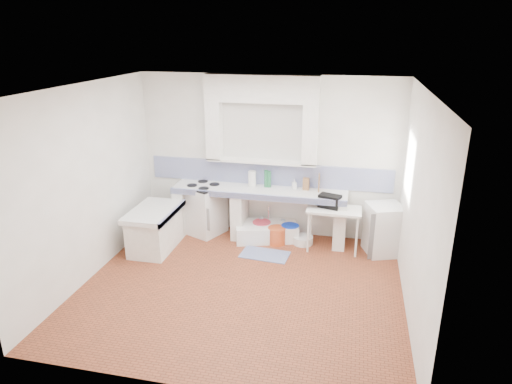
% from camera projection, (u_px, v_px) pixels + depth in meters
% --- Properties ---
extents(floor, '(4.50, 4.50, 0.00)m').
position_uv_depth(floor, '(241.00, 287.00, 6.50)').
color(floor, brown).
rests_on(floor, ground).
extents(ceiling, '(4.50, 4.50, 0.00)m').
position_uv_depth(ceiling, '(239.00, 88.00, 5.57)').
color(ceiling, white).
rests_on(ceiling, ground).
extents(wall_back, '(4.50, 0.00, 4.50)m').
position_uv_depth(wall_back, '(268.00, 157.00, 7.88)').
color(wall_back, white).
rests_on(wall_back, ground).
extents(wall_front, '(4.50, 0.00, 4.50)m').
position_uv_depth(wall_front, '(186.00, 267.00, 4.20)').
color(wall_front, white).
rests_on(wall_front, ground).
extents(wall_left, '(0.00, 4.50, 4.50)m').
position_uv_depth(wall_left, '(87.00, 184.00, 6.49)').
color(wall_left, white).
rests_on(wall_left, ground).
extents(wall_right, '(0.00, 4.50, 4.50)m').
position_uv_depth(wall_right, '(417.00, 209.00, 5.58)').
color(wall_right, white).
rests_on(wall_right, ground).
extents(alcove_mass, '(1.90, 0.25, 0.45)m').
position_uv_depth(alcove_mass, '(262.00, 89.00, 7.39)').
color(alcove_mass, white).
rests_on(alcove_mass, ground).
extents(window_frame, '(0.35, 0.86, 1.06)m').
position_uv_depth(window_frame, '(422.00, 167.00, 6.58)').
color(window_frame, '#382112').
rests_on(window_frame, ground).
extents(lace_valance, '(0.01, 0.84, 0.24)m').
position_uv_depth(lace_valance, '(415.00, 141.00, 6.49)').
color(lace_valance, white).
rests_on(lace_valance, ground).
extents(counter_slab, '(3.00, 0.60, 0.08)m').
position_uv_depth(counter_slab, '(259.00, 191.00, 7.80)').
color(counter_slab, white).
rests_on(counter_slab, ground).
extents(counter_lip, '(3.00, 0.04, 0.10)m').
position_uv_depth(counter_lip, '(256.00, 197.00, 7.54)').
color(counter_lip, navy).
rests_on(counter_lip, ground).
extents(counter_pier_left, '(0.20, 0.55, 0.82)m').
position_uv_depth(counter_pier_left, '(184.00, 209.00, 8.24)').
color(counter_pier_left, white).
rests_on(counter_pier_left, ground).
extents(counter_pier_mid, '(0.20, 0.55, 0.82)m').
position_uv_depth(counter_pier_mid, '(240.00, 214.00, 8.02)').
color(counter_pier_mid, white).
rests_on(counter_pier_mid, ground).
extents(counter_pier_right, '(0.20, 0.55, 0.82)m').
position_uv_depth(counter_pier_right, '(340.00, 222.00, 7.67)').
color(counter_pier_right, white).
rests_on(counter_pier_right, ground).
extents(peninsula_top, '(0.70, 1.10, 0.08)m').
position_uv_depth(peninsula_top, '(154.00, 212.00, 7.46)').
color(peninsula_top, white).
rests_on(peninsula_top, ground).
extents(peninsula_base, '(0.60, 1.00, 0.62)m').
position_uv_depth(peninsula_base, '(155.00, 231.00, 7.57)').
color(peninsula_base, white).
rests_on(peninsula_base, ground).
extents(peninsula_lip, '(0.04, 1.10, 0.10)m').
position_uv_depth(peninsula_lip, '(173.00, 213.00, 7.39)').
color(peninsula_lip, navy).
rests_on(peninsula_lip, ground).
extents(backsplash, '(4.27, 0.03, 0.40)m').
position_uv_depth(backsplash, '(268.00, 174.00, 7.96)').
color(backsplash, navy).
rests_on(backsplash, ground).
extents(stove, '(0.80, 0.79, 0.87)m').
position_uv_depth(stove, '(204.00, 210.00, 8.15)').
color(stove, white).
rests_on(stove, ground).
extents(sink, '(1.19, 0.87, 0.26)m').
position_uv_depth(sink, '(266.00, 232.00, 7.99)').
color(sink, white).
rests_on(sink, ground).
extents(side_table, '(0.88, 0.50, 0.04)m').
position_uv_depth(side_table, '(333.00, 229.00, 7.52)').
color(side_table, white).
rests_on(side_table, ground).
extents(fridge, '(0.68, 0.68, 0.83)m').
position_uv_depth(fridge, '(384.00, 229.00, 7.39)').
color(fridge, white).
rests_on(fridge, ground).
extents(bucket_red, '(0.39, 0.39, 0.30)m').
position_uv_depth(bucket_red, '(262.00, 230.00, 8.03)').
color(bucket_red, '#CE3348').
rests_on(bucket_red, ground).
extents(bucket_orange, '(0.33, 0.33, 0.29)m').
position_uv_depth(bucket_orange, '(277.00, 235.00, 7.81)').
color(bucket_orange, '#D35122').
rests_on(bucket_orange, ground).
extents(bucket_blue, '(0.37, 0.37, 0.29)m').
position_uv_depth(bucket_blue, '(290.00, 233.00, 7.90)').
color(bucket_blue, '#0931CC').
rests_on(bucket_blue, ground).
extents(basin_white, '(0.44, 0.44, 0.14)m').
position_uv_depth(basin_white, '(303.00, 240.00, 7.82)').
color(basin_white, white).
rests_on(basin_white, ground).
extents(water_bottle_a, '(0.09, 0.09, 0.31)m').
position_uv_depth(water_bottle_a, '(261.00, 226.00, 8.17)').
color(water_bottle_a, silver).
rests_on(water_bottle_a, ground).
extents(water_bottle_b, '(0.11, 0.11, 0.31)m').
position_uv_depth(water_bottle_b, '(283.00, 228.00, 8.09)').
color(water_bottle_b, silver).
rests_on(water_bottle_b, ground).
extents(black_bag, '(0.39, 0.30, 0.22)m').
position_uv_depth(black_bag, '(330.00, 201.00, 7.41)').
color(black_bag, black).
rests_on(black_bag, side_table).
extents(green_bottle_a, '(0.08, 0.08, 0.30)m').
position_uv_depth(green_bottle_a, '(266.00, 179.00, 7.86)').
color(green_bottle_a, '#246A3F').
rests_on(green_bottle_a, counter_slab).
extents(green_bottle_b, '(0.08, 0.08, 0.29)m').
position_uv_depth(green_bottle_b, '(269.00, 179.00, 7.85)').
color(green_bottle_b, '#246A3F').
rests_on(green_bottle_b, counter_slab).
extents(knife_block, '(0.11, 0.09, 0.21)m').
position_uv_depth(knife_block, '(306.00, 184.00, 7.73)').
color(knife_block, olive).
rests_on(knife_block, counter_slab).
extents(cutting_board, '(0.04, 0.21, 0.29)m').
position_uv_depth(cutting_board, '(319.00, 183.00, 7.68)').
color(cutting_board, olive).
rests_on(cutting_board, counter_slab).
extents(paper_towel, '(0.16, 0.16, 0.27)m').
position_uv_depth(paper_towel, '(252.00, 179.00, 7.91)').
color(paper_towel, white).
rests_on(paper_towel, counter_slab).
extents(soap_bottle, '(0.10, 0.10, 0.17)m').
position_uv_depth(soap_bottle, '(294.00, 184.00, 7.78)').
color(soap_bottle, white).
rests_on(soap_bottle, counter_slab).
extents(rug, '(0.82, 0.52, 0.01)m').
position_uv_depth(rug, '(265.00, 255.00, 7.44)').
color(rug, '#2D4091').
rests_on(rug, ground).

